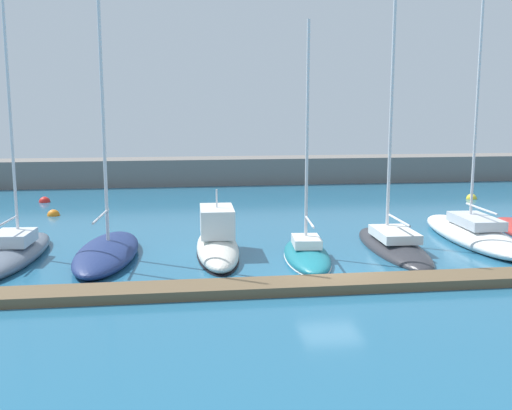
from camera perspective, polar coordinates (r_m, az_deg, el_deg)
The scene contains 12 objects.
ground_plane at distance 25.24m, azimuth 7.11°, elevation -6.74°, with size 120.00×120.00×0.00m, color #236084.
dock_pier at distance 23.66m, azimuth 8.15°, elevation -7.40°, with size 31.16×1.63×0.37m, color brown.
breakwater_seawall at distance 54.75m, azimuth -1.09°, elevation 3.31°, with size 108.00×3.77×2.31m, color slate.
sailboat_slate_nearest at distance 29.65m, azimuth -21.93°, elevation -4.02°, with size 2.80×8.69×16.99m.
sailboat_navy_second at distance 28.59m, azimuth -13.92°, elevation -4.22°, with size 3.26×8.37×14.46m.
motorboat_ivory_third at distance 28.79m, azimuth -3.68°, elevation -3.51°, with size 2.20×8.03×3.39m.
sailboat_teal_fourth at distance 27.87m, azimuth 4.83°, elevation -4.57°, with size 2.60×6.52×11.02m.
sailboat_charcoal_fifth at distance 30.40m, azimuth 12.84°, elevation -3.60°, with size 2.67×8.90×16.34m.
sailboat_white_sixth at distance 33.32m, azimuth 19.80°, elevation -2.38°, with size 3.14×10.19×20.03m.
mooring_buoy_yellow at distance 48.28m, azimuth 19.73°, elevation 0.55°, with size 0.78×0.78×0.78m, color yellow.
mooring_buoy_red at distance 46.57m, azimuth -19.39°, elevation 0.26°, with size 0.81×0.81×0.81m, color red.
mooring_buoy_orange at distance 40.73m, azimuth -18.63°, elevation -0.96°, with size 0.79×0.79×0.79m, color orange.
Camera 1 is at (-6.32, -23.41, 7.00)m, focal length 42.23 mm.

